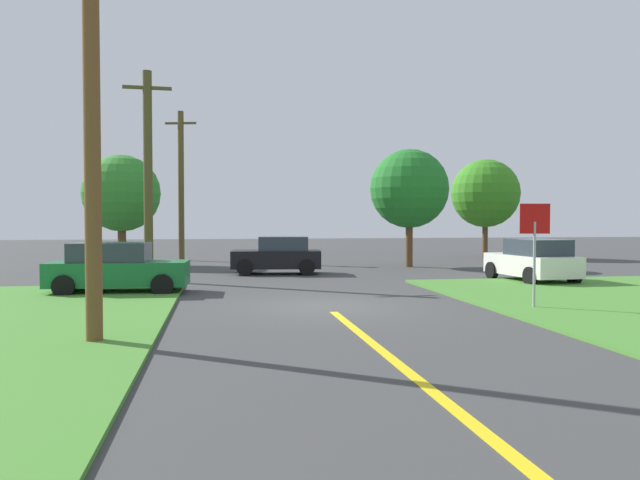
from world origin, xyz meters
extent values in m
plane|color=#404040|center=(0.00, 0.00, 0.00)|extent=(120.00, 120.00, 0.00)
cube|color=yellow|center=(0.00, -8.00, 0.01)|extent=(0.20, 14.00, 0.01)
cylinder|color=#9EA0A8|center=(5.22, -1.43, 1.15)|extent=(0.07, 0.07, 2.29)
cube|color=red|center=(5.22, -1.43, 2.37)|extent=(0.77, 0.17, 0.78)
cube|color=black|center=(-0.41, 10.26, 0.64)|extent=(3.98, 2.19, 0.76)
cube|color=#2D3842|center=(-0.10, 10.23, 1.32)|extent=(2.25, 1.79, 0.60)
cylinder|color=black|center=(-1.79, 9.54, 0.34)|extent=(0.70, 0.29, 0.68)
cylinder|color=black|center=(-1.60, 11.27, 0.34)|extent=(0.70, 0.29, 0.68)
cylinder|color=black|center=(0.78, 9.25, 0.34)|extent=(0.70, 0.29, 0.68)
cylinder|color=black|center=(0.97, 10.99, 0.34)|extent=(0.70, 0.29, 0.68)
cube|color=#196B33|center=(-5.99, 4.00, 0.64)|extent=(4.35, 1.96, 0.76)
cube|color=#2D3842|center=(-6.26, 4.01, 1.32)|extent=(2.42, 1.66, 0.60)
cylinder|color=black|center=(-4.50, 4.78, 0.34)|extent=(0.69, 0.25, 0.68)
cylinder|color=black|center=(-4.58, 3.07, 0.34)|extent=(0.69, 0.25, 0.68)
cylinder|color=black|center=(-7.40, 4.93, 0.34)|extent=(0.69, 0.25, 0.68)
cylinder|color=black|center=(-7.48, 3.21, 0.34)|extent=(0.69, 0.25, 0.68)
cube|color=white|center=(8.80, 5.34, 0.64)|extent=(2.17, 4.00, 0.76)
cube|color=#2D3842|center=(8.84, 4.95, 1.32)|extent=(1.80, 2.25, 0.60)
cylinder|color=black|center=(7.79, 6.56, 0.34)|extent=(0.28, 0.70, 0.68)
cylinder|color=black|center=(9.58, 6.73, 0.34)|extent=(0.28, 0.70, 0.68)
cylinder|color=black|center=(8.02, 3.96, 0.34)|extent=(0.28, 0.70, 0.68)
cylinder|color=black|center=(9.82, 4.12, 0.34)|extent=(0.28, 0.70, 0.68)
cylinder|color=brown|center=(-5.17, -4.21, 4.37)|extent=(0.31, 0.31, 8.74)
cylinder|color=#4F4824|center=(-5.50, 7.85, 3.98)|extent=(0.34, 0.34, 7.96)
cube|color=#4F4824|center=(-5.50, 7.85, 7.32)|extent=(1.80, 0.22, 0.12)
cylinder|color=brown|center=(-4.99, 19.92, 4.28)|extent=(0.34, 0.34, 8.56)
cube|color=brown|center=(-4.99, 19.92, 7.88)|extent=(1.78, 0.54, 0.12)
cylinder|color=brown|center=(13.43, 19.62, 1.15)|extent=(0.34, 0.34, 2.31)
sphere|color=#36861E|center=(13.43, 19.62, 3.98)|extent=(4.20, 4.20, 4.20)
cylinder|color=brown|center=(6.47, 13.12, 1.16)|extent=(0.35, 0.35, 2.33)
sphere|color=#1F7325|center=(6.47, 13.12, 3.89)|extent=(3.90, 3.90, 3.90)
cylinder|color=brown|center=(-7.76, 16.35, 1.07)|extent=(0.41, 0.41, 2.14)
sphere|color=#2E832A|center=(-7.76, 16.35, 3.70)|extent=(3.91, 3.91, 3.91)
camera|label=1|loc=(-2.85, -16.19, 2.34)|focal=34.44mm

